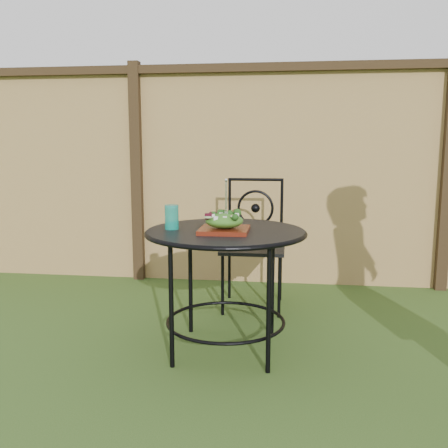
# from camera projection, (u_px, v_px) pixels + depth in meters

# --- Properties ---
(ground) EXTENTS (60.00, 60.00, 0.00)m
(ground) POSITION_uv_depth(u_px,v_px,m) (277.00, 414.00, 2.26)
(ground) COLOR #284616
(ground) RESTS_ON ground
(fence) EXTENTS (8.00, 0.12, 1.90)m
(fence) POSITION_uv_depth(u_px,v_px,m) (286.00, 175.00, 4.25)
(fence) COLOR tan
(fence) RESTS_ON ground
(patio_table) EXTENTS (0.92, 0.92, 0.72)m
(patio_table) POSITION_uv_depth(u_px,v_px,m) (226.00, 254.00, 2.87)
(patio_table) COLOR black
(patio_table) RESTS_ON ground
(patio_chair) EXTENTS (0.46, 0.46, 0.95)m
(patio_chair) POSITION_uv_depth(u_px,v_px,m) (254.00, 240.00, 3.71)
(patio_chair) COLOR black
(patio_chair) RESTS_ON ground
(salad_plate) EXTENTS (0.27, 0.27, 0.02)m
(salad_plate) POSITION_uv_depth(u_px,v_px,m) (224.00, 230.00, 2.77)
(salad_plate) COLOR #51120B
(salad_plate) RESTS_ON patio_table
(salad) EXTENTS (0.21, 0.21, 0.08)m
(salad) POSITION_uv_depth(u_px,v_px,m) (224.00, 221.00, 2.76)
(salad) COLOR #235614
(salad) RESTS_ON salad_plate
(fork) EXTENTS (0.01, 0.01, 0.18)m
(fork) POSITION_uv_depth(u_px,v_px,m) (226.00, 197.00, 2.74)
(fork) COLOR silver
(fork) RESTS_ON salad
(drinking_glass) EXTENTS (0.08, 0.08, 0.14)m
(drinking_glass) POSITION_uv_depth(u_px,v_px,m) (172.00, 217.00, 2.86)
(drinking_glass) COLOR #0C957F
(drinking_glass) RESTS_ON patio_table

